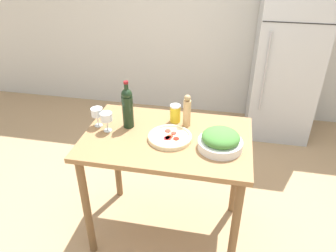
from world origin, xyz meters
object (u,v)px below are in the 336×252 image
(wine_glass_near, at_px, (106,118))
(homemade_pizza, at_px, (170,137))
(refrigerator, at_px, (287,55))
(salad_bowl, at_px, (220,140))
(wine_bottle, at_px, (128,107))
(pepper_mill, at_px, (187,111))
(wine_glass_far, at_px, (97,113))
(salt_canister, at_px, (175,113))

(wine_glass_near, height_order, homemade_pizza, wine_glass_near)
(refrigerator, relative_size, salad_bowl, 6.61)
(wine_bottle, distance_m, homemade_pizza, 0.37)
(refrigerator, distance_m, wine_bottle, 2.13)
(wine_bottle, relative_size, salad_bowl, 1.21)
(pepper_mill, xyz_separation_m, homemade_pizza, (-0.08, -0.20, -0.10))
(wine_glass_far, bearing_deg, wine_glass_near, -30.23)
(wine_bottle, height_order, pepper_mill, wine_bottle)
(homemade_pizza, bearing_deg, wine_glass_near, 177.21)
(salad_bowl, bearing_deg, wine_glass_far, 172.54)
(wine_glass_near, distance_m, pepper_mill, 0.56)
(refrigerator, xyz_separation_m, wine_bottle, (-1.27, -1.71, 0.11))
(salt_canister, bearing_deg, homemade_pizza, -88.06)
(wine_bottle, relative_size, homemade_pizza, 1.17)
(salt_canister, bearing_deg, wine_glass_near, -153.47)
(wine_glass_far, xyz_separation_m, pepper_mill, (0.62, 0.13, 0.01))
(salt_canister, bearing_deg, wine_glass_far, -162.39)
(homemade_pizza, bearing_deg, wine_glass_far, 172.20)
(wine_glass_near, relative_size, salad_bowl, 0.49)
(wine_glass_far, height_order, pepper_mill, pepper_mill)
(pepper_mill, xyz_separation_m, salad_bowl, (0.25, -0.24, -0.06))
(refrigerator, xyz_separation_m, salt_canister, (-0.95, -1.58, 0.02))
(refrigerator, relative_size, wine_glass_near, 13.50)
(wine_bottle, relative_size, wine_glass_far, 2.48)
(wine_glass_near, xyz_separation_m, homemade_pizza, (0.45, -0.02, -0.09))
(wine_glass_near, relative_size, salt_canister, 1.05)
(pepper_mill, distance_m, salad_bowl, 0.36)
(wine_bottle, height_order, wine_glass_far, wine_bottle)
(wine_glass_near, distance_m, salad_bowl, 0.79)
(refrigerator, height_order, salad_bowl, refrigerator)
(salad_bowl, height_order, homemade_pizza, salad_bowl)
(salad_bowl, relative_size, salt_canister, 2.14)
(wine_bottle, bearing_deg, homemade_pizza, -18.60)
(wine_glass_near, distance_m, salt_canister, 0.49)
(wine_glass_far, bearing_deg, salad_bowl, -7.46)
(wine_bottle, xyz_separation_m, wine_glass_far, (-0.22, -0.03, -0.05))
(wine_glass_near, bearing_deg, wine_glass_far, 149.77)
(wine_glass_near, xyz_separation_m, wine_glass_far, (-0.09, 0.05, 0.00))
(wine_bottle, bearing_deg, refrigerator, 53.47)
(wine_glass_far, xyz_separation_m, salt_canister, (0.53, 0.17, -0.04))
(wine_bottle, bearing_deg, wine_glass_near, -146.01)
(homemade_pizza, bearing_deg, wine_bottle, 161.40)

